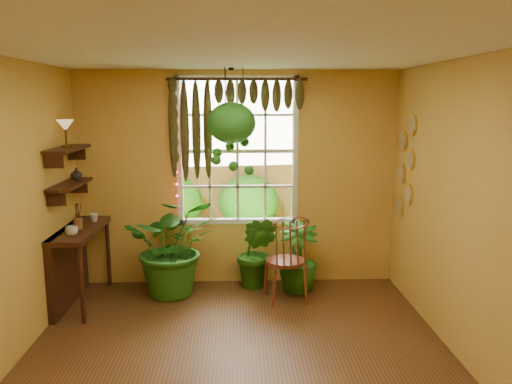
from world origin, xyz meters
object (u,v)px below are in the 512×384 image
counter_ledge (72,257)px  hanging_basket (232,130)px  windsor_chair (286,272)px  potted_plant_mid (257,252)px  potted_plant_left (174,246)px

counter_ledge → hanging_basket: bearing=8.6°
hanging_basket → windsor_chair: bearing=-26.2°
potted_plant_mid → hanging_basket: hanging_basket is taller
counter_ledge → potted_plant_mid: size_ratio=1.29×
potted_plant_left → windsor_chair: bearing=-11.1°
hanging_basket → potted_plant_mid: bearing=24.2°
counter_ledge → potted_plant_left: size_ratio=0.99×
windsor_chair → potted_plant_mid: 0.57m
counter_ledge → hanging_basket: size_ratio=0.95×
counter_ledge → potted_plant_mid: potted_plant_mid is taller
potted_plant_left → hanging_basket: hanging_basket is taller
counter_ledge → hanging_basket: hanging_basket is taller
windsor_chair → potted_plant_left: size_ratio=1.00×
potted_plant_mid → counter_ledge: bearing=-169.1°
potted_plant_mid → hanging_basket: bearing=-155.8°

